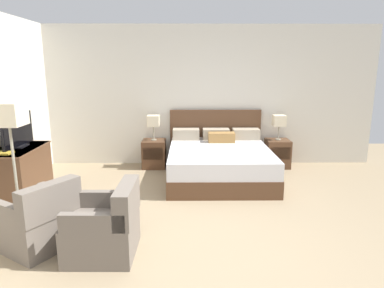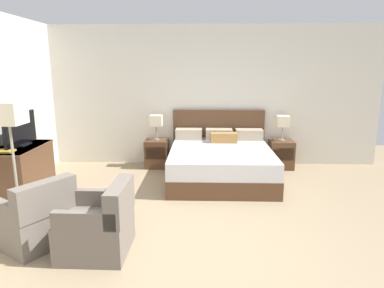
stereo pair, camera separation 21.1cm
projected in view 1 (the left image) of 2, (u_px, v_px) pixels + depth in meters
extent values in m
plane|color=#998466|center=(203.00, 254.00, 3.58)|extent=(10.46, 10.46, 0.00)
cube|color=silver|center=(196.00, 96.00, 6.71)|extent=(7.01, 0.06, 2.70)
cube|color=brown|center=(219.00, 172.00, 5.92)|extent=(1.72, 1.94, 0.28)
cube|color=silver|center=(219.00, 156.00, 5.86)|extent=(1.70, 1.92, 0.27)
cube|color=brown|center=(215.00, 137.00, 6.80)|extent=(1.79, 0.05, 1.09)
cube|color=tan|center=(186.00, 134.00, 6.58)|extent=(0.50, 0.28, 0.20)
cube|color=tan|center=(216.00, 134.00, 6.59)|extent=(0.50, 0.28, 0.20)
cube|color=tan|center=(246.00, 134.00, 6.59)|extent=(0.50, 0.28, 0.20)
cube|color=#A87A42|center=(221.00, 137.00, 6.33)|extent=(0.48, 0.22, 0.18)
cube|color=brown|center=(154.00, 154.00, 6.64)|extent=(0.44, 0.44, 0.54)
cube|color=#3C2718|center=(153.00, 154.00, 6.41)|extent=(0.37, 0.01, 0.24)
cube|color=brown|center=(277.00, 153.00, 6.66)|extent=(0.44, 0.44, 0.54)
cube|color=#3C2718|center=(280.00, 153.00, 6.44)|extent=(0.37, 0.01, 0.24)
cylinder|color=gray|center=(154.00, 140.00, 6.58)|extent=(0.11, 0.11, 0.02)
cylinder|color=gray|center=(154.00, 133.00, 6.55)|extent=(0.02, 0.02, 0.26)
cube|color=beige|center=(153.00, 121.00, 6.50)|extent=(0.23, 0.23, 0.20)
cylinder|color=gray|center=(278.00, 139.00, 6.60)|extent=(0.11, 0.11, 0.02)
cylinder|color=gray|center=(278.00, 132.00, 6.57)|extent=(0.02, 0.02, 0.26)
cube|color=beige|center=(279.00, 121.00, 6.52)|extent=(0.23, 0.23, 0.20)
cube|color=brown|center=(20.00, 175.00, 4.94)|extent=(0.55, 1.00, 0.79)
cube|color=brown|center=(17.00, 149.00, 4.85)|extent=(0.57, 1.03, 0.02)
cube|color=black|center=(19.00, 146.00, 4.93)|extent=(0.18, 0.26, 0.02)
cube|color=black|center=(17.00, 130.00, 4.88)|extent=(0.04, 0.84, 0.47)
cube|color=black|center=(19.00, 130.00, 4.88)|extent=(0.01, 0.82, 0.45)
cube|color=gold|center=(3.00, 153.00, 4.53)|extent=(0.24, 0.17, 0.03)
cube|color=#70665B|center=(38.00, 228.00, 3.72)|extent=(0.94, 0.94, 0.40)
cube|color=#70665B|center=(50.00, 200.00, 3.50)|extent=(0.50, 0.66, 0.36)
cube|color=#70665B|center=(8.00, 213.00, 3.42)|extent=(0.58, 0.41, 0.18)
cube|color=#70665B|center=(58.00, 195.00, 3.90)|extent=(0.58, 0.41, 0.18)
cube|color=#70665B|center=(102.00, 236.00, 3.55)|extent=(0.69, 0.69, 0.40)
cube|color=#70665B|center=(127.00, 201.00, 3.47)|extent=(0.17, 0.68, 0.36)
cube|color=#70665B|center=(92.00, 223.00, 3.20)|extent=(0.63, 0.10, 0.18)
cube|color=#70665B|center=(108.00, 199.00, 3.78)|extent=(0.63, 0.10, 0.18)
cylinder|color=gray|center=(21.00, 222.00, 4.29)|extent=(0.28, 0.28, 0.02)
cylinder|color=gray|center=(15.00, 175.00, 4.16)|extent=(0.03, 0.03, 1.22)
cube|color=beige|center=(8.00, 114.00, 3.99)|extent=(0.34, 0.34, 0.27)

